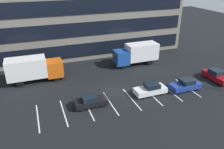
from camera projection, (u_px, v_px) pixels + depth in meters
ground_plane at (113, 91)px, 29.57m from camera, size 120.00×120.00×0.00m
lot_markings at (121, 101)px, 27.25m from camera, size 19.74×5.40×0.01m
box_truck_orange at (34, 68)px, 31.32m from camera, size 7.74×2.56×3.59m
box_truck_blue at (137, 53)px, 37.14m from camera, size 7.59×2.51×3.52m
sedan_maroon at (217, 75)px, 32.17m from camera, size 1.81×4.32×1.55m
sedan_white at (151, 89)px, 28.52m from camera, size 4.16×1.74×1.49m
sedan_navy at (186, 85)px, 29.62m from camera, size 4.15×1.74×1.48m
sedan_black at (90, 101)px, 25.99m from camera, size 3.87×1.62×1.39m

